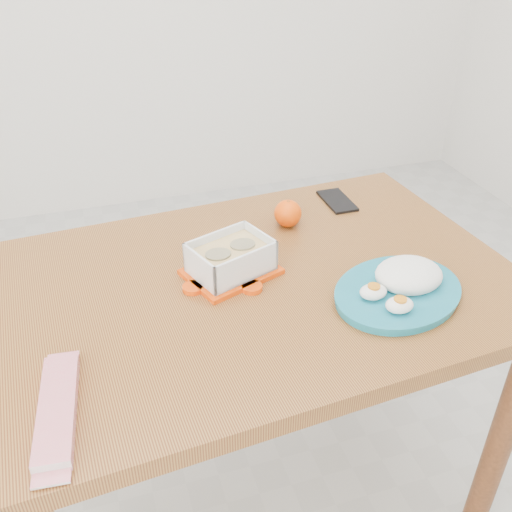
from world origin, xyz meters
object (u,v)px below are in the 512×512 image
object	(u,v)px
orange_fruit	(288,213)
rice_plate	(402,284)
smartphone	(337,201)
dining_table	(256,318)
food_container	(231,259)

from	to	relation	value
orange_fruit	rice_plate	bearing A→B (deg)	-70.02
orange_fruit	smartphone	world-z (taller)	orange_fruit
dining_table	food_container	bearing A→B (deg)	136.64
dining_table	food_container	size ratio (longest dim) A/B	5.20
dining_table	rice_plate	size ratio (longest dim) A/B	3.13
dining_table	rice_plate	world-z (taller)	rice_plate
dining_table	rice_plate	xyz separation A→B (m)	(0.27, -0.14, 0.13)
rice_plate	orange_fruit	bearing A→B (deg)	87.29
food_container	smartphone	xyz separation A→B (m)	(0.36, 0.24, -0.04)
rice_plate	dining_table	bearing A→B (deg)	129.87
dining_table	food_container	xyz separation A→B (m)	(-0.05, 0.04, 0.15)
dining_table	orange_fruit	size ratio (longest dim) A/B	17.27
orange_fruit	rice_plate	xyz separation A→B (m)	(0.12, -0.34, -0.01)
rice_plate	smartphone	bearing A→B (deg)	60.98
food_container	orange_fruit	bearing A→B (deg)	20.34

